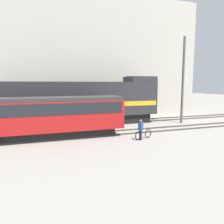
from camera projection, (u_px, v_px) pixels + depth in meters
ground_plane at (113, 130)px, 20.67m from camera, size 120.00×120.00×0.00m
track_near at (118, 132)px, 19.48m from camera, size 60.00×1.50×0.14m
track_far at (102, 123)px, 24.23m from camera, size 60.00×1.51×0.14m
building_backdrop at (87, 58)px, 29.95m from camera, size 30.56×6.00×15.74m
freight_locomotive at (76, 102)px, 23.01m from camera, size 18.04×3.04×5.19m
streetcar at (46, 115)px, 17.29m from camera, size 12.39×2.54×3.34m
bicycle at (143, 134)px, 17.49m from camera, size 1.73×0.72×0.78m
person at (141, 128)px, 17.01m from camera, size 0.33×0.41×1.64m
utility_pole_left at (183, 81)px, 23.96m from camera, size 0.26×0.26×9.43m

